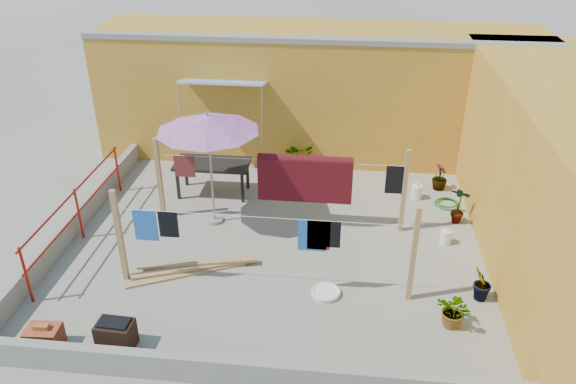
% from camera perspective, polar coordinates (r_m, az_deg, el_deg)
% --- Properties ---
extents(ground, '(80.00, 80.00, 0.00)m').
position_cam_1_polar(ground, '(11.14, -1.39, -5.28)').
color(ground, '#9E998E').
rests_on(ground, ground).
extents(wall_back, '(11.00, 3.27, 3.21)m').
position_cam_1_polar(wall_back, '(14.62, 3.00, 10.18)').
color(wall_back, '#C4872B').
rests_on(wall_back, ground).
extents(wall_right, '(2.40, 9.00, 3.20)m').
position_cam_1_polar(wall_right, '(10.97, 26.53, 0.53)').
color(wall_right, '#C4872B').
rests_on(wall_right, ground).
extents(parapet_front, '(8.30, 0.16, 0.44)m').
position_cam_1_polar(parapet_front, '(8.28, -4.88, -17.77)').
color(parapet_front, gray).
rests_on(parapet_front, ground).
extents(parapet_left, '(0.16, 7.30, 0.44)m').
position_cam_1_polar(parapet_left, '(12.20, -20.79, -2.88)').
color(parapet_left, gray).
rests_on(parapet_left, ground).
extents(red_railing, '(0.05, 4.20, 1.10)m').
position_cam_1_polar(red_railing, '(11.70, -20.60, -1.38)').
color(red_railing, '#A01C10').
rests_on(red_railing, ground).
extents(clothesline_rig, '(5.09, 2.35, 1.80)m').
position_cam_1_polar(clothesline_rig, '(11.04, 1.12, 0.67)').
color(clothesline_rig, tan).
rests_on(clothesline_rig, ground).
extents(patio_umbrella, '(2.69, 2.69, 2.44)m').
position_cam_1_polar(patio_umbrella, '(10.99, -8.16, 6.87)').
color(patio_umbrella, gray).
rests_on(patio_umbrella, ground).
extents(outdoor_table, '(1.68, 0.84, 0.78)m').
position_cam_1_polar(outdoor_table, '(12.73, -7.69, 2.68)').
color(outdoor_table, black).
rests_on(outdoor_table, ground).
extents(brick_stack, '(0.53, 0.40, 0.44)m').
position_cam_1_polar(brick_stack, '(9.54, -23.52, -13.39)').
color(brick_stack, '#A03B25').
rests_on(brick_stack, ground).
extents(lumber_pile, '(2.25, 1.12, 0.14)m').
position_cam_1_polar(lumber_pile, '(10.50, -9.73, -7.63)').
color(lumber_pile, tan).
rests_on(lumber_pile, ground).
extents(brazier, '(0.56, 0.39, 0.49)m').
position_cam_1_polar(brazier, '(9.15, -17.08, -13.66)').
color(brazier, black).
rests_on(brazier, ground).
extents(white_basin, '(0.51, 0.51, 0.09)m').
position_cam_1_polar(white_basin, '(9.86, 3.86, -10.14)').
color(white_basin, white).
rests_on(white_basin, ground).
extents(water_jug_a, '(0.21, 0.21, 0.33)m').
position_cam_1_polar(water_jug_a, '(11.50, 15.72, -4.42)').
color(water_jug_a, white).
rests_on(water_jug_a, ground).
extents(water_jug_b, '(0.24, 0.24, 0.38)m').
position_cam_1_polar(water_jug_b, '(12.96, 12.91, 0.00)').
color(water_jug_b, white).
rests_on(water_jug_b, ground).
extents(green_hose, '(0.56, 0.56, 0.08)m').
position_cam_1_polar(green_hose, '(12.94, 15.86, -1.11)').
color(green_hose, '#1B7219').
rests_on(green_hose, ground).
extents(plant_back_a, '(0.97, 0.95, 0.81)m').
position_cam_1_polar(plant_back_a, '(13.70, 1.00, 3.51)').
color(plant_back_a, '#1B5B1A').
rests_on(plant_back_a, ground).
extents(plant_back_b, '(0.39, 0.39, 0.62)m').
position_cam_1_polar(plant_back_b, '(13.44, 15.17, 1.47)').
color(plant_back_b, '#1B5B1A').
rests_on(plant_back_b, ground).
extents(plant_right_a, '(0.54, 0.48, 0.86)m').
position_cam_1_polar(plant_right_a, '(12.13, 17.00, -1.24)').
color(plant_right_a, '#1B5B1A').
rests_on(plant_right_a, ground).
extents(plant_right_b, '(0.44, 0.47, 0.68)m').
position_cam_1_polar(plant_right_b, '(10.08, 19.10, -8.82)').
color(plant_right_b, '#1B5B1A').
rests_on(plant_right_b, ground).
extents(plant_right_c, '(0.72, 0.70, 0.61)m').
position_cam_1_polar(plant_right_c, '(9.44, 16.60, -11.52)').
color(plant_right_c, '#1B5B1A').
rests_on(plant_right_c, ground).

